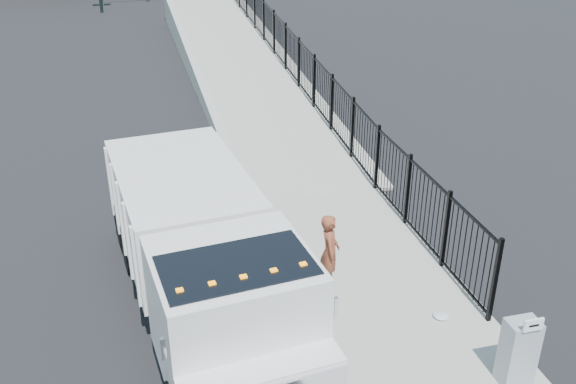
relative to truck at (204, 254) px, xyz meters
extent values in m
plane|color=black|center=(1.73, 0.46, -1.53)|extent=(120.00, 120.00, 0.00)
cube|color=#9E998E|center=(3.65, -1.54, -1.47)|extent=(3.55, 12.00, 0.12)
cube|color=#ADAAA3|center=(1.73, -1.54, -1.45)|extent=(0.30, 12.00, 0.16)
cube|color=#9E998E|center=(3.85, 16.46, -1.53)|extent=(3.95, 24.06, 3.19)
cube|color=black|center=(5.28, 12.46, -0.63)|extent=(0.10, 28.00, 1.80)
cube|color=black|center=(-0.04, 0.40, -0.95)|extent=(1.83, 7.16, 0.23)
cube|color=white|center=(0.22, -1.99, 0.09)|extent=(2.69, 2.55, 2.09)
cube|color=black|center=(0.25, -2.25, 0.72)|extent=(2.43, 1.60, 0.89)
cube|color=white|center=(-0.20, 1.74, 0.09)|extent=(2.98, 4.63, 1.77)
cube|color=silver|center=(-0.96, -3.17, 0.56)|extent=(0.07, 0.07, 0.37)
cube|color=silver|center=(1.63, -2.88, 0.56)|extent=(0.07, 0.07, 0.37)
cube|color=orange|center=(-0.64, -2.71, 1.15)|extent=(0.11, 0.09, 0.06)
cube|color=orange|center=(-0.17, -2.66, 1.15)|extent=(0.11, 0.09, 0.06)
cube|color=orange|center=(0.29, -2.61, 1.15)|extent=(0.11, 0.09, 0.06)
cube|color=orange|center=(0.76, -2.56, 1.15)|extent=(0.11, 0.09, 0.06)
cube|color=orange|center=(1.23, -2.51, 1.15)|extent=(0.11, 0.09, 0.06)
cylinder|color=black|center=(1.39, -2.59, -1.00)|extent=(0.45, 1.07, 1.04)
cylinder|color=black|center=(-1.35, 2.24, -1.00)|extent=(0.45, 1.07, 1.04)
cylinder|color=black|center=(0.82, 2.49, -1.00)|extent=(0.45, 1.07, 1.04)
cylinder|color=black|center=(-1.48, 3.38, -1.00)|extent=(0.45, 1.07, 1.04)
cylinder|color=black|center=(0.70, 3.63, -1.00)|extent=(0.45, 1.07, 1.04)
imported|color=brown|center=(2.61, 0.33, -0.56)|extent=(0.55, 0.70, 1.70)
cube|color=gray|center=(4.83, -3.12, -0.78)|extent=(0.55, 0.40, 1.25)
cube|color=white|center=(4.83, -3.34, -0.05)|extent=(0.35, 0.04, 0.22)
ellipsoid|color=silver|center=(4.43, -1.22, -1.37)|extent=(0.32, 0.32, 0.08)
camera|label=1|loc=(-1.02, -10.28, 6.46)|focal=40.00mm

